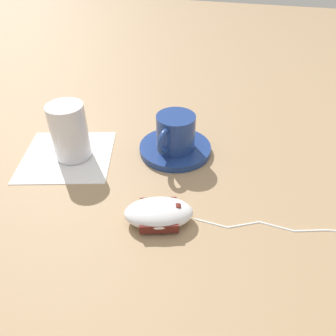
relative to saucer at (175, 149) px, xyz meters
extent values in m
plane|color=#9E7F5B|center=(-0.12, -0.12, -0.01)|extent=(3.00, 3.00, 0.00)
cylinder|color=navy|center=(0.00, 0.00, 0.00)|extent=(0.14, 0.14, 0.01)
cylinder|color=navy|center=(0.00, 0.00, 0.04)|extent=(0.07, 0.07, 0.07)
torus|color=navy|center=(-0.01, -0.04, 0.04)|extent=(0.02, 0.05, 0.05)
ellipsoid|color=silver|center=(0.02, -0.18, 0.01)|extent=(0.12, 0.09, 0.03)
cylinder|color=#591E19|center=(0.05, -0.18, 0.02)|extent=(0.01, 0.01, 0.01)
cube|color=#591E19|center=(0.01, -0.16, 0.01)|extent=(0.06, 0.02, 0.01)
cube|color=#591E19|center=(0.03, -0.21, 0.01)|extent=(0.06, 0.02, 0.01)
cylinder|color=white|center=(0.10, -0.17, 0.00)|extent=(0.05, 0.01, 0.00)
cylinder|color=white|center=(0.15, -0.16, 0.00)|extent=(0.05, 0.03, 0.00)
cylinder|color=white|center=(0.20, -0.15, 0.00)|extent=(0.05, 0.01, 0.00)
cylinder|color=white|center=(0.24, -0.15, 0.00)|extent=(0.05, 0.02, 0.00)
sphere|color=white|center=(0.07, -0.17, 0.00)|extent=(0.00, 0.00, 0.00)
sphere|color=white|center=(0.13, -0.17, 0.00)|extent=(0.00, 0.00, 0.00)
sphere|color=white|center=(0.17, -0.15, 0.00)|extent=(0.00, 0.00, 0.00)
sphere|color=white|center=(0.22, -0.15, 0.00)|extent=(0.00, 0.00, 0.00)
sphere|color=white|center=(0.27, -0.14, 0.00)|extent=(0.00, 0.00, 0.00)
cube|color=white|center=(-0.20, -0.07, -0.01)|extent=(0.21, 0.21, 0.00)
cylinder|color=silver|center=(-0.18, -0.07, 0.05)|extent=(0.07, 0.07, 0.11)
camera|label=1|loc=(0.13, -0.51, 0.37)|focal=35.00mm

